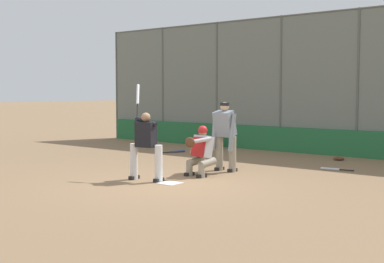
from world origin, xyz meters
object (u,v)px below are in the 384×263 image
object	(u,v)px
batter_at_plate	(146,144)
equipment_bag_dugout_side	(205,143)
spare_bat_first_base_side	(203,153)
umpire_home	(225,134)
fielding_glove_on_dirt	(339,159)
spare_bat_near_backstop	(333,169)
spare_bat_by_padding	(176,152)
catcher_behind_plate	(200,150)

from	to	relation	value
batter_at_plate	equipment_bag_dugout_side	bearing A→B (deg)	-70.62
spare_bat_first_base_side	umpire_home	bearing A→B (deg)	-140.41
spare_bat_first_base_side	equipment_bag_dugout_side	bearing A→B (deg)	28.86
fielding_glove_on_dirt	equipment_bag_dugout_side	distance (m)	5.17
spare_bat_near_backstop	spare_bat_by_padding	size ratio (longest dim) A/B	0.93
spare_bat_by_padding	fielding_glove_on_dirt	world-z (taller)	fielding_glove_on_dirt
batter_at_plate	equipment_bag_dugout_side	distance (m)	7.20
catcher_behind_plate	spare_bat_near_backstop	xyz separation A→B (m)	(-2.04, -2.76, -0.58)
batter_at_plate	equipment_bag_dugout_side	xyz separation A→B (m)	(3.25, -6.39, -0.66)
equipment_bag_dugout_side	spare_bat_by_padding	bearing A→B (deg)	97.95
batter_at_plate	spare_bat_near_backstop	distance (m)	4.84
umpire_home	equipment_bag_dugout_side	bearing A→B (deg)	-46.42
catcher_behind_plate	fielding_glove_on_dirt	bearing A→B (deg)	-99.35
spare_bat_near_backstop	spare_bat_by_padding	distance (m)	5.60
fielding_glove_on_dirt	spare_bat_by_padding	bearing A→B (deg)	16.17
batter_at_plate	spare_bat_first_base_side	xyz separation A→B (m)	(2.04, -4.70, -0.79)
fielding_glove_on_dirt	equipment_bag_dugout_side	xyz separation A→B (m)	(5.15, -0.45, 0.11)
spare_bat_near_backstop	spare_bat_first_base_side	distance (m)	4.68
catcher_behind_plate	fielding_glove_on_dirt	world-z (taller)	catcher_behind_plate
catcher_behind_plate	equipment_bag_dugout_side	world-z (taller)	catcher_behind_plate
fielding_glove_on_dirt	spare_bat_near_backstop	bearing A→B (deg)	109.58
spare_bat_near_backstop	equipment_bag_dugout_side	world-z (taller)	equipment_bag_dugout_side
umpire_home	equipment_bag_dugout_side	world-z (taller)	umpire_home
spare_bat_by_padding	umpire_home	bearing A→B (deg)	-108.24
spare_bat_by_padding	fielding_glove_on_dirt	distance (m)	5.10
spare_bat_near_backstop	spare_bat_by_padding	bearing A→B (deg)	-15.32
umpire_home	spare_bat_near_backstop	xyz separation A→B (m)	(-2.02, -1.80, -0.89)
spare_bat_near_backstop	equipment_bag_dugout_side	distance (m)	6.31
umpire_home	fielding_glove_on_dirt	xyz separation A→B (m)	(-1.33, -3.74, -0.87)
spare_bat_near_backstop	fielding_glove_on_dirt	size ratio (longest dim) A/B	2.73
spare_bat_first_base_side	spare_bat_by_padding	bearing A→B (deg)	93.81
catcher_behind_plate	umpire_home	size ratio (longest dim) A/B	0.69
catcher_behind_plate	umpire_home	xyz separation A→B (m)	(-0.02, -0.95, 0.31)
spare_bat_near_backstop	equipment_bag_dugout_side	bearing A→B (deg)	-32.22
catcher_behind_plate	umpire_home	distance (m)	1.00
spare_bat_by_padding	batter_at_plate	bearing A→B (deg)	-131.72
batter_at_plate	spare_bat_first_base_side	bearing A→B (deg)	-74.10
batter_at_plate	catcher_behind_plate	bearing A→B (deg)	-121.16
umpire_home	fielding_glove_on_dirt	world-z (taller)	umpire_home
fielding_glove_on_dirt	equipment_bag_dugout_side	size ratio (longest dim) A/B	0.22
catcher_behind_plate	spare_bat_by_padding	xyz separation A→B (m)	(3.54, -3.27, -0.58)
spare_bat_by_padding	fielding_glove_on_dirt	bearing A→B (deg)	-59.01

